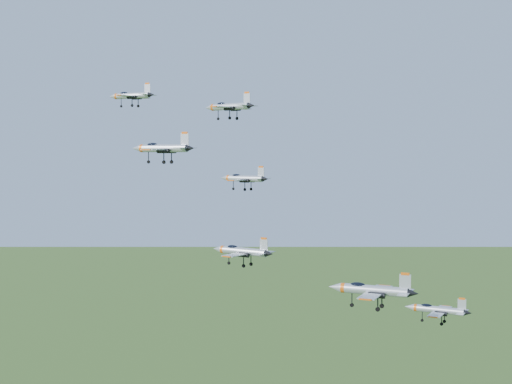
% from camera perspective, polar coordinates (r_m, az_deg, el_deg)
% --- Properties ---
extents(jet_lead, '(11.22, 9.24, 3.00)m').
position_cam_1_polar(jet_lead, '(146.40, -9.99, 7.61)').
color(jet_lead, '#AEB3BB').
extents(jet_left_high, '(11.00, 9.27, 2.96)m').
position_cam_1_polar(jet_left_high, '(124.15, -2.20, 6.85)').
color(jet_left_high, '#AEB3BB').
extents(jet_right_high, '(11.70, 9.64, 3.13)m').
position_cam_1_polar(jet_right_high, '(112.02, -7.55, 3.51)').
color(jet_right_high, '#AEB3BB').
extents(jet_left_low, '(10.66, 8.94, 2.86)m').
position_cam_1_polar(jet_left_low, '(129.03, -1.01, 1.11)').
color(jet_left_low, '#AEB3BB').
extents(jet_right_low, '(11.45, 9.57, 3.06)m').
position_cam_1_polar(jet_right_low, '(112.10, -1.16, -4.74)').
color(jet_right_low, '#AEB3BB').
extents(jet_trail, '(13.84, 11.37, 3.71)m').
position_cam_1_polar(jet_trail, '(108.82, 9.21, -7.73)').
color(jet_trail, '#AEB3BB').
extents(jet_extra, '(11.12, 9.17, 2.98)m').
position_cam_1_polar(jet_extra, '(122.67, 14.26, -9.10)').
color(jet_extra, '#AEB3BB').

